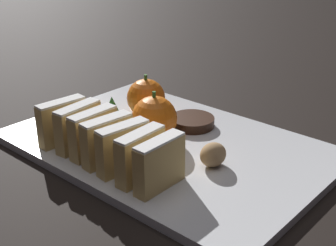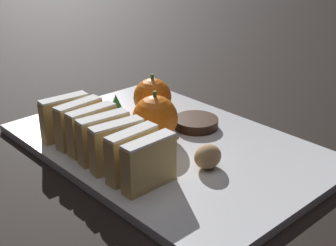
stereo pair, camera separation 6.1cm
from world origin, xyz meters
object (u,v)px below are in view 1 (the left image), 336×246
Objects in this scene: orange_far at (146,98)px; walnut at (213,155)px; chocolate_cookie at (192,122)px; orange_near at (154,119)px.

walnut is at bearing -109.27° from orange_far.
orange_near is at bearing 171.31° from chocolate_cookie.
chocolate_cookie is at bearing -77.90° from orange_far.
walnut is at bearing -93.65° from orange_near.
orange_far is 1.82× the size of walnut.
chocolate_cookie is (0.02, -0.08, -0.02)m from orange_far.
orange_near is at bearing -128.56° from orange_far.
orange_near is 1.06× the size of orange_far.
walnut is 0.13m from chocolate_cookie.
orange_far is (0.06, 0.07, -0.00)m from orange_near.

